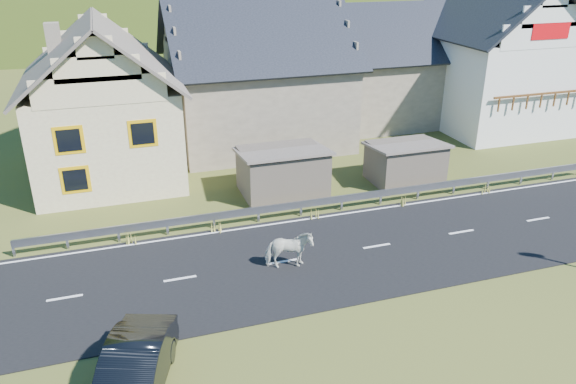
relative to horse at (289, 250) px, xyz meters
name	(u,v)px	position (x,y,z in m)	size (l,w,h in m)	color
ground	(377,247)	(3.93, 0.47, -0.79)	(160.00, 160.00, 0.00)	#333D17
road	(377,246)	(3.93, 0.47, -0.77)	(60.00, 7.00, 0.04)	black
lane_markings	(377,246)	(3.93, 0.47, -0.75)	(60.00, 6.60, 0.01)	silver
guardrail	(342,199)	(3.93, 4.15, -0.23)	(28.10, 0.09, 0.75)	#93969B
shed_left	(282,172)	(1.93, 6.97, 0.31)	(4.30, 3.30, 2.40)	brown
shed_right	(405,163)	(8.43, 6.47, 0.21)	(3.80, 2.90, 2.20)	brown
house_cream	(102,93)	(-6.07, 12.47, 3.57)	(7.80, 9.80, 8.30)	beige
house_stone_a	(256,66)	(2.93, 15.47, 3.84)	(10.80, 9.80, 8.90)	gray
house_stone_b	(389,58)	(12.93, 17.47, 3.45)	(9.80, 8.80, 8.10)	gray
house_white	(492,48)	(18.93, 14.47, 4.27)	(8.80, 10.80, 9.70)	silver
mountain	(149,48)	(8.93, 180.47, -20.79)	(440.00, 280.00, 260.00)	#263F11
horse	(289,250)	(0.00, 0.00, 0.00)	(1.78, 0.81, 1.50)	silver
car	(133,373)	(-6.03, -4.97, -0.05)	(1.58, 4.52, 1.49)	black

